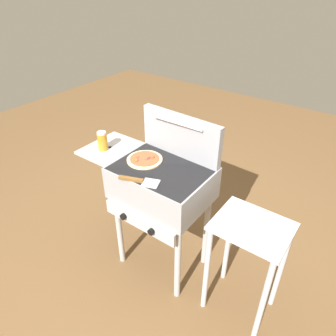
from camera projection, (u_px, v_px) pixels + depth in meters
ground_plane at (163, 260)px, 2.54m from camera, size 8.00×8.00×0.00m
grill at (160, 185)px, 2.13m from camera, size 0.96×0.53×0.90m
grill_lid_open at (181, 136)px, 2.11m from camera, size 0.63×0.09×0.30m
pizza_pepperoni at (145, 159)px, 2.13m from camera, size 0.24×0.24×0.03m
sauce_jar at (102, 141)px, 2.22m from camera, size 0.07×0.07×0.14m
spatula at (139, 181)px, 1.92m from camera, size 0.26×0.14×0.02m
prep_table at (247, 251)px, 1.92m from camera, size 0.44×0.36×0.76m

